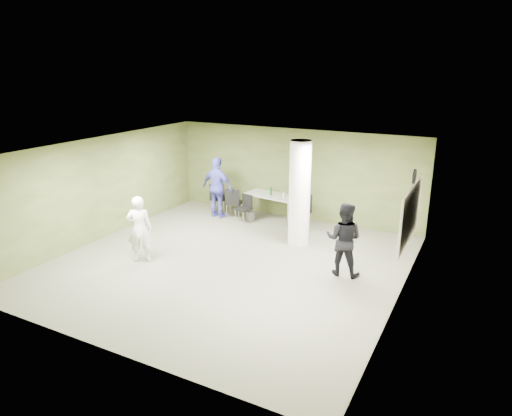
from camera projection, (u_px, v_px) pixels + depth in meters
The scene contains 17 objects.
floor at pixel (229, 263), 11.10m from camera, with size 8.00×8.00×0.00m, color #4F4E3E.
ceiling at pixel (226, 149), 10.27m from camera, with size 8.00×8.00×0.00m, color white.
wall_back at pixel (294, 174), 14.07m from camera, with size 8.00×0.02×2.80m, color #414C23.
wall_left at pixel (102, 188), 12.45m from camera, with size 0.02×8.00×2.80m, color #414C23.
wall_right_cream at pixel (403, 237), 8.92m from camera, with size 0.02×8.00×2.80m, color beige.
column at pixel (300, 194), 11.94m from camera, with size 0.56×0.56×2.80m, color silver.
whiteboard at pixel (410, 214), 9.94m from camera, with size 0.05×2.30×1.30m.
wall_clock at pixel (414, 176), 9.69m from camera, with size 0.06×0.32×0.32m.
folding_table at pixel (272, 196), 14.00m from camera, with size 1.80×1.01×1.06m.
wastebasket at pixel (251, 216), 14.13m from camera, with size 0.25×0.25×0.29m, color #4C4C4C.
chair_back_left at pixel (218, 196), 14.69m from camera, with size 0.61×0.61×1.01m.
chair_back_right at pixel (233, 201), 14.27m from camera, with size 0.57×0.57×0.95m.
chair_table_left at pixel (245, 206), 13.99m from camera, with size 0.51×0.51×0.84m.
chair_table_right at pixel (302, 208), 13.40m from camera, with size 0.51×0.51×1.00m.
woman_white at pixel (139, 229), 11.01m from camera, with size 0.60×0.40×1.66m, color white.
man_black at pixel (344, 239), 10.29m from camera, with size 0.83×0.65×1.71m, color black.
man_blue at pixel (218, 188), 14.21m from camera, with size 1.13×0.47×1.93m, color #4648AF.
Camera 1 is at (5.30, -8.73, 4.60)m, focal length 32.00 mm.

